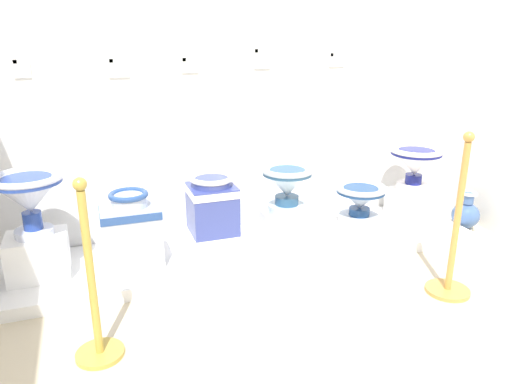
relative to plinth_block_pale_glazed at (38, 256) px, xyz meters
name	(u,v)px	position (x,y,z in m)	size (l,w,h in m)	color
wall_back	(232,49)	(1.41, 0.43, 1.22)	(4.18, 0.06, 2.87)	white
display_platform	(251,249)	(1.41, 0.01, -0.18)	(3.39, 0.76, 0.08)	white
plinth_block_pale_glazed	(38,256)	(0.00, 0.00, 0.00)	(0.36, 0.29, 0.27)	white
antique_toilet_pale_glazed	(28,193)	(0.00, 0.00, 0.41)	(0.42, 0.42, 0.40)	silver
plinth_block_slender_white	(134,262)	(0.57, -0.07, -0.11)	(0.37, 0.34, 0.06)	white
antique_toilet_slender_white	(131,226)	(0.57, -0.07, 0.15)	(0.37, 0.27, 0.46)	#B0BFDB
plinth_block_tall_cobalt	(213,240)	(1.13, 0.02, -0.07)	(0.37, 0.31, 0.13)	white
antique_toilet_tall_cobalt	(212,202)	(1.13, 0.02, 0.21)	(0.32, 0.32, 0.41)	#37438D
plinth_block_central_ornate	(286,227)	(1.67, -0.03, -0.02)	(0.33, 0.29, 0.23)	white
antique_toilet_central_ornate	(287,184)	(1.67, -0.03, 0.31)	(0.37, 0.37, 0.34)	silver
plinth_block_broad_patterned	(358,228)	(2.25, -0.07, -0.10)	(0.36, 0.30, 0.08)	white
antique_toilet_broad_patterned	(360,199)	(2.25, -0.07, 0.14)	(0.38, 0.38, 0.30)	#B0BDD2
plinth_block_rightmost	(411,204)	(2.84, 0.08, -0.02)	(0.28, 0.34, 0.24)	white
antique_toilet_rightmost	(415,162)	(2.84, 0.08, 0.34)	(0.41, 0.41, 0.36)	white
info_placard_first	(21,68)	(0.02, 0.40, 1.12)	(0.10, 0.01, 0.13)	white
info_placard_second	(118,67)	(0.61, 0.40, 1.11)	(0.14, 0.01, 0.14)	white
info_placard_third	(190,64)	(1.10, 0.40, 1.12)	(0.12, 0.01, 0.11)	white
info_placard_fourth	(262,57)	(1.63, 0.40, 1.16)	(0.13, 0.01, 0.16)	white
info_placard_fifth	(336,59)	(2.25, 0.40, 1.13)	(0.13, 0.01, 0.11)	white
decorative_vase_corner	(466,214)	(3.20, -0.15, -0.07)	(0.22, 0.22, 0.34)	white
stanchion_post_near_left	(94,305)	(0.32, -0.84, 0.07)	(0.24, 0.24, 0.94)	#B4963C
stanchion_post_near_right	(453,250)	(2.40, -0.91, 0.07)	(0.27, 0.27, 1.02)	#C78F42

